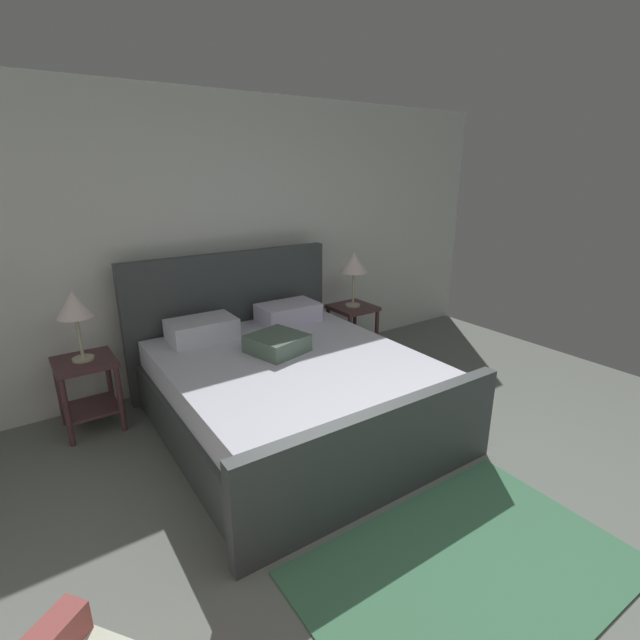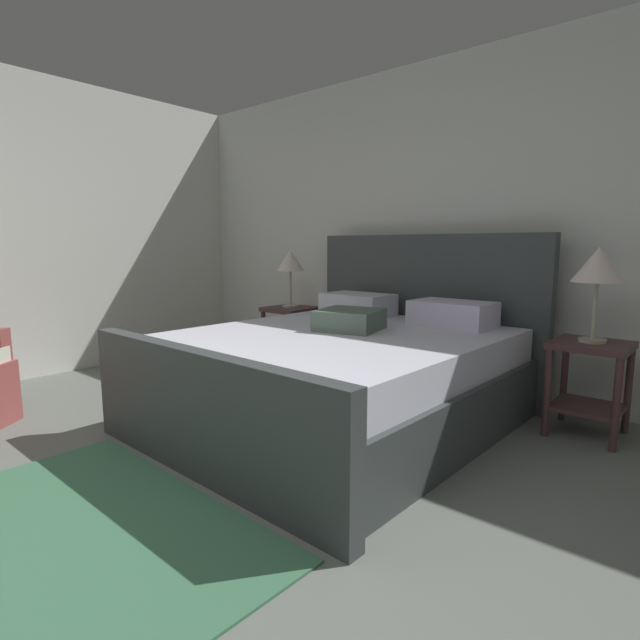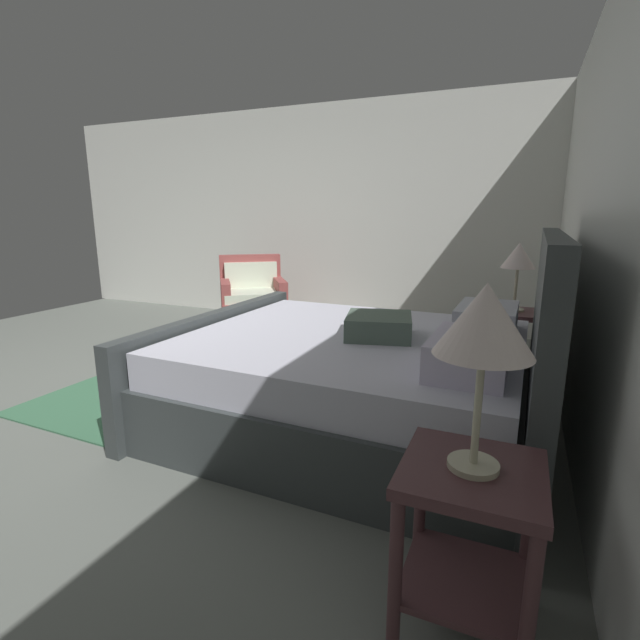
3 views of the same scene
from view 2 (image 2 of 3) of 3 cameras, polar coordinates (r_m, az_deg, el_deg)
The scene contains 8 objects.
ground_plane at distance 2.16m, azimuth -30.58°, elevation -26.56°, with size 6.23×6.66×0.02m, color slate.
wall_back at distance 4.26m, azimuth 16.89°, elevation 10.22°, with size 6.35×0.12×2.69m, color silver.
bed at distance 3.39m, azimuth 2.83°, elevation -5.86°, with size 2.07×2.33×1.28m.
nightstand_right at distance 3.56m, azimuth 28.55°, elevation -5.36°, with size 0.44×0.44×0.60m.
table_lamp_right at distance 3.47m, azimuth 29.33°, elevation 5.36°, with size 0.30×0.30×0.59m.
nightstand_left at distance 4.87m, azimuth -3.37°, elevation -0.81°, with size 0.44×0.44×0.60m.
table_lamp_left at distance 4.81m, azimuth -3.44°, elevation 6.65°, with size 0.27×0.27×0.56m.
area_rug at distance 2.46m, azimuth -26.63°, elevation -21.32°, with size 1.77×1.15×0.01m, color #3F7351.
Camera 2 is at (1.72, -0.50, 1.19)m, focal length 27.85 mm.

